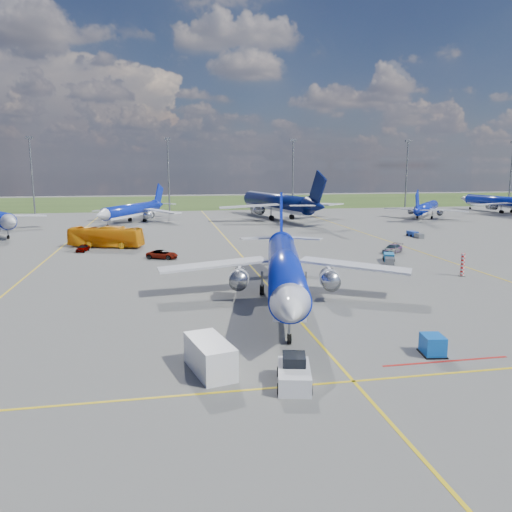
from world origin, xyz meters
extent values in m
plane|color=#555553|center=(0.00, 0.00, 0.00)|extent=(400.00, 400.00, 0.00)
cube|color=#2D4719|center=(0.00, 150.00, 0.00)|extent=(400.00, 80.00, 0.01)
cube|color=gold|center=(0.00, 30.00, 0.01)|extent=(0.25, 160.00, 0.02)
cube|color=gold|center=(0.00, -20.00, 0.01)|extent=(60.00, 0.25, 0.02)
cube|color=gold|center=(-30.00, 40.00, 0.01)|extent=(0.25, 120.00, 0.02)
cube|color=gold|center=(30.00, 40.00, 0.01)|extent=(0.25, 120.00, 0.02)
cube|color=#A5140F|center=(8.00, -18.00, 0.01)|extent=(10.00, 0.25, 0.02)
cylinder|color=slate|center=(-50.00, 110.00, 11.00)|extent=(0.50, 0.50, 22.00)
cube|color=slate|center=(-50.00, 110.00, 22.30)|extent=(2.20, 0.50, 0.80)
cylinder|color=slate|center=(-10.00, 110.00, 11.00)|extent=(0.50, 0.50, 22.00)
cube|color=slate|center=(-10.00, 110.00, 22.30)|extent=(2.20, 0.50, 0.80)
cylinder|color=slate|center=(30.00, 110.00, 11.00)|extent=(0.50, 0.50, 22.00)
cube|color=slate|center=(30.00, 110.00, 22.30)|extent=(2.20, 0.50, 0.80)
cylinder|color=slate|center=(70.00, 110.00, 11.00)|extent=(0.50, 0.50, 22.00)
cube|color=slate|center=(70.00, 110.00, 22.30)|extent=(2.20, 0.50, 0.80)
cylinder|color=slate|center=(110.00, 110.00, 11.00)|extent=(0.50, 0.50, 22.00)
cylinder|color=red|center=(26.00, 8.00, 1.50)|extent=(0.50, 0.50, 3.00)
cube|color=silver|center=(-4.08, -19.84, 0.62)|extent=(2.92, 4.35, 1.23)
cube|color=black|center=(-3.95, -19.28, 1.47)|extent=(1.86, 2.00, 0.85)
cube|color=slate|center=(-3.53, -17.43, 0.52)|extent=(0.74, 2.27, 0.19)
cube|color=blue|center=(7.73, -16.53, 0.76)|extent=(1.79, 2.11, 1.52)
cube|color=silver|center=(-9.30, -16.60, 1.14)|extent=(3.43, 5.55, 2.27)
imported|color=orange|center=(-22.20, 40.74, 1.84)|extent=(13.50, 7.41, 3.69)
imported|color=#999999|center=(-25.56, 36.80, 0.61)|extent=(2.15, 3.78, 1.21)
imported|color=#999999|center=(-12.47, 27.77, 0.67)|extent=(5.33, 3.88, 1.35)
imported|color=#999999|center=(24.92, 25.94, 0.72)|extent=(5.01, 4.85, 1.44)
cube|color=#1A669E|center=(21.30, 19.71, 0.57)|extent=(2.38, 3.04, 1.14)
cube|color=slate|center=(20.27, 17.23, 0.47)|extent=(1.95, 2.39, 0.93)
cube|color=#195198|center=(-19.28, 54.90, 0.53)|extent=(1.61, 2.65, 1.07)
cube|color=slate|center=(-19.54, 52.40, 0.44)|extent=(1.35, 2.05, 0.87)
cube|color=#1B3CA4|center=(37.73, 43.52, 0.54)|extent=(1.47, 2.59, 1.07)
cube|color=slate|center=(37.83, 40.99, 0.44)|extent=(1.25, 1.99, 0.88)
camera|label=1|loc=(-12.20, -49.60, 14.24)|focal=35.00mm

